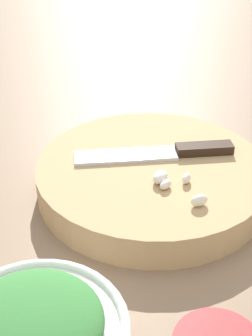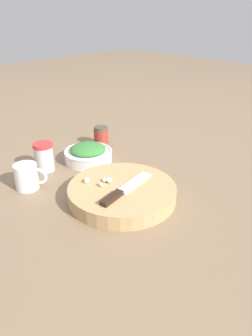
{
  "view_description": "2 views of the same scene",
  "coord_description": "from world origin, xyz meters",
  "px_view_note": "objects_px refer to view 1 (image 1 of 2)",
  "views": [
    {
      "loc": [
        -0.46,
        -0.06,
        0.37
      ],
      "look_at": [
        0.06,
        -0.01,
        0.04
      ],
      "focal_mm": 50.0,
      "sensor_mm": 36.0,
      "label": 1
    },
    {
      "loc": [
        0.66,
        -0.6,
        0.5
      ],
      "look_at": [
        0.03,
        0.01,
        0.07
      ],
      "focal_mm": 35.0,
      "sensor_mm": 36.0,
      "label": 2
    }
  ],
  "objects_px": {
    "cutting_board": "(151,177)",
    "herb_bowl": "(34,336)",
    "chef_knife": "(164,152)",
    "garlic_cloves": "(175,184)"
  },
  "relations": [
    {
      "from": "cutting_board",
      "to": "garlic_cloves",
      "type": "distance_m",
      "value": 0.07
    },
    {
      "from": "cutting_board",
      "to": "herb_bowl",
      "type": "height_order",
      "value": "herb_bowl"
    },
    {
      "from": "chef_knife",
      "to": "garlic_cloves",
      "type": "xyz_separation_m",
      "value": [
        -0.08,
        -0.01,
        0.0
      ]
    },
    {
      "from": "garlic_cloves",
      "to": "cutting_board",
      "type": "bearing_deg",
      "value": 28.52
    },
    {
      "from": "garlic_cloves",
      "to": "herb_bowl",
      "type": "bearing_deg",
      "value": 150.73
    },
    {
      "from": "chef_knife",
      "to": "herb_bowl",
      "type": "relative_size",
      "value": 1.28
    },
    {
      "from": "cutting_board",
      "to": "chef_knife",
      "type": "relative_size",
      "value": 1.41
    },
    {
      "from": "cutting_board",
      "to": "chef_knife",
      "type": "distance_m",
      "value": 0.04
    },
    {
      "from": "chef_knife",
      "to": "herb_bowl",
      "type": "xyz_separation_m",
      "value": [
        -0.3,
        0.11,
        -0.02
      ]
    },
    {
      "from": "chef_knife",
      "to": "garlic_cloves",
      "type": "relative_size",
      "value": 3.06
    }
  ]
}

